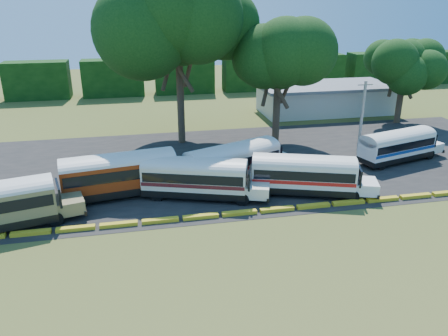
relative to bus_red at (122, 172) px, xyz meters
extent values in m
plane|color=#41511B|center=(10.15, -6.42, -2.12)|extent=(160.00, 160.00, 0.00)
cube|color=black|center=(11.15, 5.58, -2.11)|extent=(64.00, 24.00, 0.02)
cube|color=gold|center=(-6.35, -5.42, -1.97)|extent=(2.70, 0.45, 0.30)
cube|color=gold|center=(-3.35, -5.42, -1.97)|extent=(2.70, 0.45, 0.30)
cube|color=gold|center=(-0.35, -5.42, -1.97)|extent=(2.70, 0.45, 0.30)
cube|color=gold|center=(2.65, -5.42, -1.97)|extent=(2.70, 0.45, 0.30)
cube|color=gold|center=(5.65, -5.42, -1.97)|extent=(2.70, 0.45, 0.30)
cube|color=gold|center=(8.65, -5.42, -1.97)|extent=(2.70, 0.45, 0.30)
cube|color=gold|center=(11.65, -5.42, -1.97)|extent=(2.70, 0.45, 0.30)
cube|color=gold|center=(14.65, -5.42, -1.97)|extent=(2.70, 0.45, 0.30)
cube|color=gold|center=(17.65, -5.42, -1.97)|extent=(2.70, 0.45, 0.30)
cube|color=gold|center=(20.65, -5.42, -1.97)|extent=(2.70, 0.45, 0.30)
cube|color=gold|center=(23.65, -5.42, -1.97)|extent=(2.70, 0.45, 0.30)
cube|color=gold|center=(26.65, -5.42, -1.97)|extent=(2.70, 0.45, 0.30)
cube|color=#B9B5AA|center=(28.15, 23.58, -0.32)|extent=(18.00, 8.00, 3.60)
cube|color=#515258|center=(28.15, 23.58, 1.68)|extent=(19.00, 9.00, 0.40)
cube|color=black|center=(-13.85, 41.58, 0.88)|extent=(10.00, 4.00, 6.00)
cube|color=black|center=(-1.85, 41.58, 0.88)|extent=(10.00, 4.00, 6.00)
cube|color=black|center=(10.15, 41.58, 0.88)|extent=(10.00, 4.00, 6.00)
cube|color=black|center=(22.15, 41.58, 0.88)|extent=(10.00, 4.00, 6.00)
cube|color=black|center=(34.15, 41.58, 0.88)|extent=(10.00, 4.00, 6.00)
cube|color=black|center=(46.15, 41.58, 0.88)|extent=(10.00, 4.00, 6.00)
cube|color=black|center=(58.15, 41.58, 0.88)|extent=(10.00, 4.00, 6.00)
cylinder|color=black|center=(-4.79, -4.43, -1.59)|extent=(1.12, 0.54, 1.08)
cylinder|color=black|center=(-5.32, -2.19, -1.59)|extent=(1.12, 0.54, 1.08)
cube|color=olive|center=(-3.90, -3.04, -1.10)|extent=(2.43, 2.75, 1.02)
cube|color=black|center=(-4.56, -3.19, -0.05)|extent=(0.73, 2.45, 1.48)
cube|color=black|center=(-3.01, -2.83, -1.53)|extent=(0.80, 2.61, 0.32)
cylinder|color=black|center=(4.23, -0.57, -1.57)|extent=(1.15, 0.48, 1.12)
cylinder|color=black|center=(3.88, 1.80, -1.57)|extent=(1.15, 0.48, 1.12)
cylinder|color=black|center=(-3.29, -1.71, -1.57)|extent=(1.15, 0.48, 1.12)
cylinder|color=black|center=(-3.64, 0.66, -1.57)|extent=(1.15, 0.48, 1.12)
cube|color=black|center=(-0.26, -0.04, -1.40)|extent=(9.48, 4.13, 0.62)
cube|color=maroon|center=(-0.26, -0.04, -0.07)|extent=(9.48, 4.13, 2.05)
cube|color=black|center=(-0.26, -0.04, 0.17)|extent=(9.13, 4.15, 0.86)
ellipsoid|color=beige|center=(-0.26, -0.04, 0.95)|extent=(9.48, 4.13, 1.26)
cube|color=maroon|center=(5.27, 0.80, -1.06)|extent=(2.36, 2.73, 1.06)
cube|color=black|center=(4.57, 0.69, 0.03)|extent=(0.55, 2.57, 1.53)
cube|color=black|center=(6.21, 0.94, -1.51)|extent=(0.61, 2.74, 0.34)
cube|color=black|center=(-4.74, -0.72, -1.51)|extent=(0.61, 2.74, 0.34)
cylinder|color=black|center=(9.27, -3.90, -1.61)|extent=(1.07, 0.60, 1.03)
cylinder|color=black|center=(9.97, -1.81, -1.61)|extent=(1.07, 0.60, 1.03)
cylinder|color=black|center=(2.63, -1.66, -1.61)|extent=(1.07, 0.60, 1.03)
cylinder|color=black|center=(3.33, 0.43, -1.61)|extent=(1.07, 0.60, 1.03)
cube|color=black|center=(5.81, -1.57, -1.45)|extent=(8.83, 5.15, 0.57)
cube|color=#ECE6CF|center=(5.81, -1.57, -0.23)|extent=(8.83, 5.15, 1.89)
cube|color=black|center=(5.81, -1.57, -0.01)|extent=(8.53, 5.10, 0.79)
cube|color=#541519|center=(5.81, -1.57, -0.61)|extent=(8.76, 5.16, 0.31)
ellipsoid|color=beige|center=(5.81, -1.57, 0.71)|extent=(8.83, 5.15, 1.16)
cube|color=#ECE6CF|center=(10.69, -3.22, -1.15)|extent=(2.48, 2.74, 0.98)
cube|color=black|center=(10.08, -3.01, -0.14)|extent=(0.91, 2.30, 1.41)
cube|color=black|center=(11.52, -3.50, -1.56)|extent=(0.98, 2.45, 0.31)
cube|color=black|center=(1.86, -0.23, -1.56)|extent=(0.98, 2.45, 0.31)
cylinder|color=black|center=(13.84, 1.57, -1.59)|extent=(1.10, 0.68, 1.06)
cylinder|color=black|center=(12.98, 3.68, -1.59)|extent=(1.10, 0.68, 1.06)
cylinder|color=black|center=(7.16, -1.17, -1.59)|extent=(1.10, 0.68, 1.06)
cylinder|color=black|center=(6.30, 0.94, -1.59)|extent=(1.10, 0.68, 1.06)
cube|color=black|center=(9.58, 1.05, -1.43)|extent=(9.07, 5.76, 0.58)
cube|color=silver|center=(9.58, 1.05, -0.17)|extent=(9.07, 5.76, 1.94)
cube|color=black|center=(9.58, 1.05, 0.06)|extent=(8.77, 5.69, 0.82)
cube|color=maroon|center=(9.58, 1.05, -0.56)|extent=(9.00, 5.77, 0.32)
ellipsoid|color=beige|center=(9.58, 1.05, 0.80)|extent=(9.07, 5.76, 1.20)
cube|color=silver|center=(14.49, 3.07, -1.12)|extent=(2.66, 2.89, 1.01)
cube|color=black|center=(13.88, 2.82, -0.08)|extent=(1.07, 2.32, 1.46)
cube|color=black|center=(15.33, 3.41, -1.54)|extent=(1.16, 2.48, 0.32)
cube|color=black|center=(5.60, -0.58, -1.54)|extent=(1.16, 2.48, 0.32)
cylinder|color=black|center=(18.16, -5.07, -1.61)|extent=(1.06, 0.60, 1.03)
cylinder|color=black|center=(18.86, -2.99, -1.61)|extent=(1.06, 0.60, 1.03)
cylinder|color=black|center=(11.55, -2.82, -1.61)|extent=(1.06, 0.60, 1.03)
cylinder|color=black|center=(12.26, -0.75, -1.61)|extent=(1.06, 0.60, 1.03)
cube|color=black|center=(14.72, -2.74, -1.46)|extent=(8.79, 5.14, 0.56)
cube|color=white|center=(14.72, -2.74, -0.24)|extent=(8.79, 5.14, 1.88)
cube|color=black|center=(14.72, -2.74, -0.02)|extent=(8.49, 5.09, 0.79)
cube|color=red|center=(14.72, -2.74, -0.62)|extent=(8.72, 5.15, 0.31)
ellipsoid|color=beige|center=(14.72, -2.74, 0.70)|extent=(8.79, 5.14, 1.15)
cube|color=white|center=(19.58, -4.39, -1.15)|extent=(2.47, 2.73, 0.97)
cube|color=black|center=(18.97, -4.19, -0.15)|extent=(0.91, 2.28, 1.41)
cube|color=black|center=(20.40, -4.68, -1.56)|extent=(0.98, 2.44, 0.31)
cube|color=black|center=(10.79, -1.41, -1.56)|extent=(0.98, 2.44, 0.31)
cylinder|color=black|center=(30.73, 2.69, -1.63)|extent=(1.02, 0.53, 0.98)
cylinder|color=black|center=(30.18, 4.72, -1.63)|extent=(1.02, 0.53, 0.98)
cylinder|color=black|center=(24.29, 0.92, -1.63)|extent=(1.02, 0.53, 0.98)
cylinder|color=black|center=(23.73, 2.95, -1.63)|extent=(1.02, 0.53, 0.98)
cube|color=black|center=(26.76, 2.69, -1.49)|extent=(8.43, 4.50, 0.54)
cube|color=white|center=(26.76, 2.69, -0.32)|extent=(8.43, 4.50, 1.80)
cube|color=black|center=(26.76, 2.69, -0.10)|extent=(8.13, 4.48, 0.76)
cube|color=navy|center=(26.76, 2.69, -0.68)|extent=(8.36, 4.52, 0.30)
ellipsoid|color=beige|center=(26.76, 2.69, 0.58)|extent=(8.43, 4.50, 1.11)
cube|color=white|center=(31.50, 3.99, -1.19)|extent=(2.28, 2.55, 0.93)
cube|color=black|center=(30.90, 3.83, -0.23)|extent=(0.74, 2.22, 1.35)
cube|color=black|center=(32.31, 4.21, -1.58)|extent=(0.81, 2.37, 0.30)
cube|color=black|center=(22.92, 1.64, -1.58)|extent=(0.81, 2.37, 0.30)
cylinder|color=#332119|center=(6.42, 13.50, 2.50)|extent=(0.80, 0.80, 9.26)
cylinder|color=#332119|center=(7.64, 13.94, 6.47)|extent=(1.53, 3.23, 5.23)
cylinder|color=#332119|center=(5.42, 14.33, 6.47)|extent=(2.44, 2.79, 5.23)
cylinder|color=#332119|center=(6.19, 12.22, 6.47)|extent=(3.30, 1.00, 5.23)
ellipsoid|color=black|center=(6.42, 13.50, 11.27)|extent=(13.01, 13.01, 9.54)
cylinder|color=#332119|center=(17.06, 11.74, 1.06)|extent=(0.80, 0.80, 6.37)
cylinder|color=#332119|center=(18.28, 12.19, 3.79)|extent=(1.22, 2.38, 3.67)
cylinder|color=#332119|center=(16.06, 12.58, 3.79)|extent=(1.86, 2.10, 3.67)
cylinder|color=#332119|center=(16.83, 10.46, 3.79)|extent=(2.41, 0.84, 3.67)
ellipsoid|color=black|center=(17.06, 11.74, 7.24)|extent=(9.16, 9.16, 6.72)
cylinder|color=#332119|center=(35.39, 16.19, 0.57)|extent=(0.80, 0.80, 5.38)
cylinder|color=#332119|center=(36.62, 16.63, 2.87)|extent=(1.12, 2.09, 3.13)
cylinder|color=#332119|center=(34.40, 17.02, 2.87)|extent=(1.66, 1.86, 3.13)
cylinder|color=#332119|center=(35.17, 14.91, 2.87)|extent=(2.11, 0.79, 3.13)
ellipsoid|color=black|center=(35.39, 16.19, 5.87)|extent=(7.32, 7.32, 5.37)
cylinder|color=gray|center=(24.45, 6.02, 1.71)|extent=(0.30, 0.30, 7.67)
cube|color=gray|center=(24.45, 6.02, 5.16)|extent=(1.60, 0.12, 0.12)
camera|label=1|loc=(1.48, -34.33, 13.33)|focal=35.00mm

